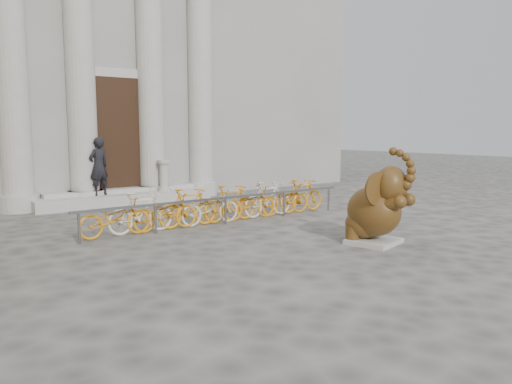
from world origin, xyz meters
TOP-DOWN VIEW (x-y plane):
  - ground at (0.00, 0.00)m, footprint 80.00×80.00m
  - classical_building at (0.00, 14.93)m, footprint 22.00×10.70m
  - entrance_steps at (0.00, 9.40)m, footprint 6.00×1.20m
  - elephant_statue at (1.97, 0.46)m, footprint 1.36×1.64m
  - bike_rack at (0.62, 4.56)m, footprint 8.00×0.53m
  - pedestrian at (-0.90, 9.33)m, footprint 0.78×0.62m
  - balustrade_post at (1.29, 9.10)m, footprint 0.44×0.44m

SIDE VIEW (x-z plane):
  - ground at x=0.00m, z-range 0.00..0.00m
  - entrance_steps at x=0.00m, z-range 0.00..0.36m
  - bike_rack at x=0.62m, z-range 0.00..1.00m
  - elephant_statue at x=1.97m, z-range -0.28..1.80m
  - balustrade_post at x=1.29m, z-range 0.32..1.39m
  - pedestrian at x=-0.90m, z-range 0.36..2.23m
  - classical_building at x=0.00m, z-range -0.02..11.98m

